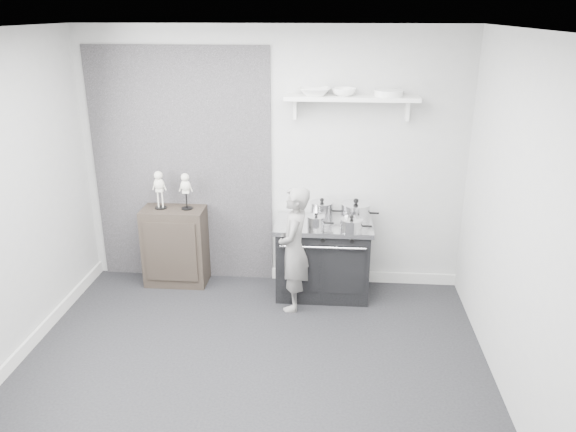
{
  "coord_description": "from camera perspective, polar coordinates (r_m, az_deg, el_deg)",
  "views": [
    {
      "loc": [
        0.64,
        -3.84,
        2.83
      ],
      "look_at": [
        0.24,
        0.95,
        1.05
      ],
      "focal_mm": 35.0,
      "sensor_mm": 36.0,
      "label": 1
    }
  ],
  "objects": [
    {
      "name": "child",
      "position": [
        5.47,
        0.63,
        -3.38
      ],
      "size": [
        0.35,
        0.49,
        1.26
      ],
      "primitive_type": "imported",
      "rotation": [
        0.0,
        0.0,
        -1.67
      ],
      "color": "slate",
      "rests_on": "ground"
    },
    {
      "name": "skeleton_full",
      "position": [
        5.99,
        -12.95,
        2.89
      ],
      "size": [
        0.13,
        0.08,
        0.47
      ],
      "primitive_type": null,
      "color": "beige",
      "rests_on": "side_cabinet"
    },
    {
      "name": "skeleton_torso",
      "position": [
        5.92,
        -10.35,
        2.76
      ],
      "size": [
        0.13,
        0.08,
        0.45
      ],
      "primitive_type": null,
      "color": "beige",
      "rests_on": "side_cabinet"
    },
    {
      "name": "pot_front_right",
      "position": [
        5.48,
        6.47,
        -0.91
      ],
      "size": [
        0.31,
        0.22,
        0.17
      ],
      "color": "silver",
      "rests_on": "stove"
    },
    {
      "name": "stove",
      "position": [
        5.84,
        3.56,
        -4.31
      ],
      "size": [
        0.99,
        0.62,
        0.79
      ],
      "color": "black",
      "rests_on": "ground"
    },
    {
      "name": "bowl_large",
      "position": [
        5.56,
        2.73,
        12.52
      ],
      "size": [
        0.31,
        0.31,
        0.08
      ],
      "primitive_type": "imported",
      "color": "white",
      "rests_on": "wall_shelf"
    },
    {
      "name": "room_shell",
      "position": [
        4.22,
        -5.4,
        3.84
      ],
      "size": [
        4.02,
        3.62,
        2.71
      ],
      "color": "#BABAB7",
      "rests_on": "ground"
    },
    {
      "name": "ground",
      "position": [
        4.81,
        -3.97,
        -15.79
      ],
      "size": [
        4.0,
        4.0,
        0.0
      ],
      "primitive_type": "plane",
      "color": "black",
      "rests_on": "ground"
    },
    {
      "name": "bowl_small",
      "position": [
        5.56,
        5.7,
        12.43
      ],
      "size": [
        0.23,
        0.23,
        0.07
      ],
      "primitive_type": "imported",
      "color": "white",
      "rests_on": "wall_shelf"
    },
    {
      "name": "pot_front_center",
      "position": [
        5.53,
        2.88,
        -0.6
      ],
      "size": [
        0.27,
        0.18,
        0.16
      ],
      "color": "silver",
      "rests_on": "stove"
    },
    {
      "name": "wall_shelf",
      "position": [
        5.57,
        6.47,
        11.72
      ],
      "size": [
        1.3,
        0.26,
        0.24
      ],
      "color": "white",
      "rests_on": "room_shell"
    },
    {
      "name": "side_cabinet",
      "position": [
        6.18,
        -11.32,
        -2.98
      ],
      "size": [
        0.66,
        0.38,
        0.85
      ],
      "primitive_type": "cube",
      "color": "black",
      "rests_on": "ground"
    },
    {
      "name": "pot_back_left",
      "position": [
        5.8,
        3.45,
        0.63
      ],
      "size": [
        0.33,
        0.24,
        0.22
      ],
      "color": "silver",
      "rests_on": "stove"
    },
    {
      "name": "plate_stack",
      "position": [
        5.58,
        10.17,
        12.18
      ],
      "size": [
        0.28,
        0.28,
        0.06
      ],
      "primitive_type": "cylinder",
      "color": "white",
      "rests_on": "wall_shelf"
    },
    {
      "name": "pot_back_right",
      "position": [
        5.75,
        6.88,
        0.43
      ],
      "size": [
        0.39,
        0.3,
        0.24
      ],
      "color": "silver",
      "rests_on": "stove"
    }
  ]
}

